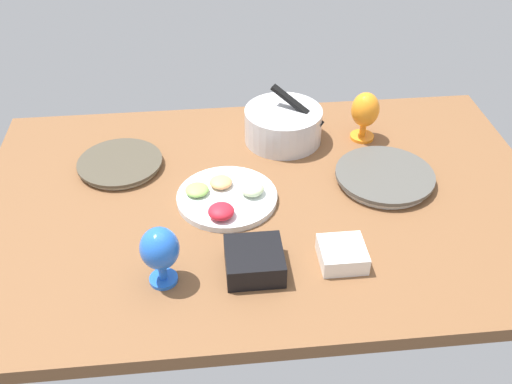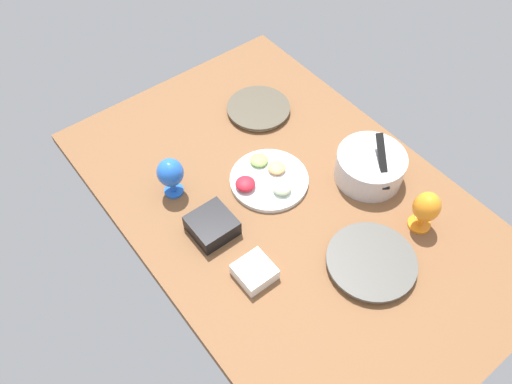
{
  "view_description": "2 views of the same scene",
  "coord_description": "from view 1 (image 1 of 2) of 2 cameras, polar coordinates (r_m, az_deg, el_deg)",
  "views": [
    {
      "loc": [
        -16.03,
        -130.37,
        103.34
      ],
      "look_at": [
        -2.61,
        -1.2,
        3.17
      ],
      "focal_mm": 41.8,
      "sensor_mm": 36.0,
      "label": 1
    },
    {
      "loc": [
        75.78,
        -73.14,
        141.48
      ],
      "look_at": [
        -7.8,
        -8.11,
        3.17
      ],
      "focal_mm": 35.59,
      "sensor_mm": 36.0,
      "label": 2
    }
  ],
  "objects": [
    {
      "name": "hurricane_glass_blue",
      "position": [
        1.38,
        -9.19,
        -5.53
      ],
      "size": [
        9.15,
        9.15,
        15.72
      ],
      "color": "blue",
      "rests_on": "ground_plane"
    },
    {
      "name": "square_bowl_black",
      "position": [
        1.43,
        -0.17,
        -6.49
      ],
      "size": [
        13.88,
        13.88,
        6.15
      ],
      "color": "black",
      "rests_on": "ground_plane"
    },
    {
      "name": "fruit_platter",
      "position": [
        1.65,
        -2.83,
        -0.54
      ],
      "size": [
        28.02,
        28.02,
        5.25
      ],
      "color": "silver",
      "rests_on": "ground_plane"
    },
    {
      "name": "mixing_bowl",
      "position": [
        1.89,
        2.62,
        6.53
      ],
      "size": [
        24.53,
        24.36,
        17.17
      ],
      "color": "silver",
      "rests_on": "ground_plane"
    },
    {
      "name": "square_bowl_white",
      "position": [
        1.48,
        8.26,
        -5.84
      ],
      "size": [
        11.17,
        11.17,
        4.68
      ],
      "color": "white",
      "rests_on": "ground_plane"
    },
    {
      "name": "dinner_plate_left",
      "position": [
        1.83,
        -12.87,
        2.64
      ],
      "size": [
        25.24,
        25.24,
        2.28
      ],
      "color": "beige",
      "rests_on": "ground_plane"
    },
    {
      "name": "hurricane_glass_orange",
      "position": [
        1.91,
        10.4,
        7.58
      ],
      "size": [
        8.82,
        8.82,
        16.01
      ],
      "color": "orange",
      "rests_on": "ground_plane"
    },
    {
      "name": "dinner_plate_right",
      "position": [
        1.76,
        12.2,
        1.42
      ],
      "size": [
        28.58,
        28.58,
        2.95
      ],
      "color": "silver",
      "rests_on": "ground_plane"
    },
    {
      "name": "ground_plane",
      "position": [
        1.68,
        0.84,
        -1.09
      ],
      "size": [
        160.0,
        104.0,
        4.0
      ],
      "primitive_type": "cube",
      "color": "brown"
    }
  ]
}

